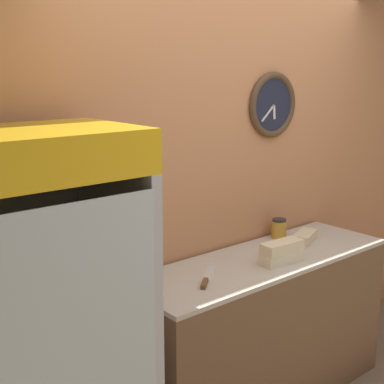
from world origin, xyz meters
name	(u,v)px	position (x,y,z in m)	size (l,w,h in m)	color
wall_back	(226,179)	(0.00, 1.16, 1.35)	(5.20, 0.10, 2.70)	tan
prep_counter	(261,330)	(0.00, 0.83, 0.47)	(1.75, 0.56, 0.93)	brown
beverage_cooler	(40,319)	(-1.40, 0.82, 0.99)	(0.76, 0.67, 1.80)	#B2B7BC
sandwich_stack_bottom	(281,257)	(0.02, 0.71, 0.96)	(0.28, 0.13, 0.06)	beige
sandwich_stack_middle	(282,247)	(0.02, 0.71, 1.03)	(0.27, 0.12, 0.06)	beige
sandwich_flat_left	(305,237)	(0.44, 0.87, 0.96)	(0.25, 0.18, 0.06)	beige
chefs_knife	(207,279)	(-0.48, 0.79, 0.94)	(0.30, 0.27, 0.02)	silver
condiment_jar	(279,228)	(0.37, 1.03, 0.99)	(0.10, 0.10, 0.13)	gold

